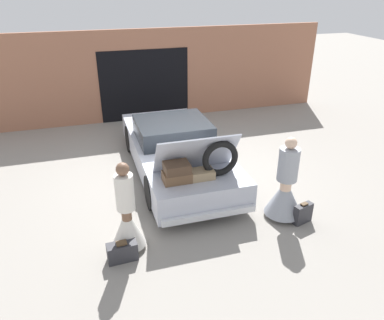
# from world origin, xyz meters

# --- Properties ---
(ground_plane) EXTENTS (40.00, 40.00, 0.00)m
(ground_plane) POSITION_xyz_m (0.00, 0.00, 0.00)
(ground_plane) COLOR gray
(garage_wall_back) EXTENTS (12.00, 0.14, 2.80)m
(garage_wall_back) POSITION_xyz_m (0.00, 3.92, 1.39)
(garage_wall_back) COLOR #9E664C
(garage_wall_back) RESTS_ON ground_plane
(car) EXTENTS (1.92, 4.76, 1.56)m
(car) POSITION_xyz_m (-0.00, -0.02, 0.55)
(car) COLOR #B2B7C6
(car) RESTS_ON ground_plane
(person_left) EXTENTS (0.58, 0.58, 1.61)m
(person_left) POSITION_xyz_m (-1.48, -2.50, 0.58)
(person_left) COLOR brown
(person_left) RESTS_ON ground_plane
(person_right) EXTENTS (0.71, 0.71, 1.64)m
(person_right) POSITION_xyz_m (1.48, -2.41, 0.58)
(person_right) COLOR beige
(person_right) RESTS_ON ground_plane
(suitcase_beside_left_person) EXTENTS (0.50, 0.24, 0.35)m
(suitcase_beside_left_person) POSITION_xyz_m (-1.63, -2.78, 0.16)
(suitcase_beside_left_person) COLOR #2D2D33
(suitcase_beside_left_person) RESTS_ON ground_plane
(suitcase_beside_right_person) EXTENTS (0.41, 0.24, 0.42)m
(suitcase_beside_right_person) POSITION_xyz_m (1.73, -2.71, 0.20)
(suitcase_beside_right_person) COLOR #2D2D33
(suitcase_beside_right_person) RESTS_ON ground_plane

